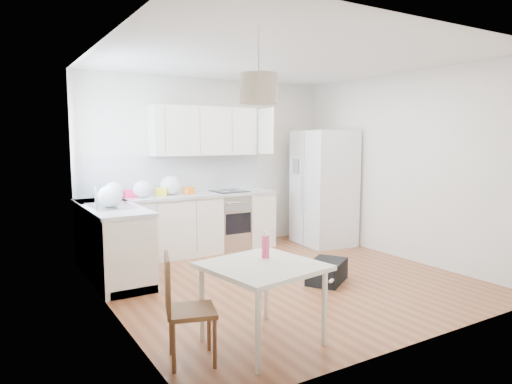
% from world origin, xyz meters
% --- Properties ---
extents(floor, '(4.20, 4.20, 0.00)m').
position_xyz_m(floor, '(0.00, 0.00, 0.00)').
color(floor, brown).
rests_on(floor, ground).
extents(ceiling, '(4.20, 4.20, 0.00)m').
position_xyz_m(ceiling, '(0.00, 0.00, 2.70)').
color(ceiling, white).
rests_on(ceiling, wall_back).
extents(wall_back, '(4.20, 0.00, 4.20)m').
position_xyz_m(wall_back, '(0.00, 2.10, 1.35)').
color(wall_back, silver).
rests_on(wall_back, floor).
extents(wall_left, '(0.00, 4.20, 4.20)m').
position_xyz_m(wall_left, '(-2.10, 0.00, 1.35)').
color(wall_left, silver).
rests_on(wall_left, floor).
extents(wall_right, '(0.00, 4.20, 4.20)m').
position_xyz_m(wall_right, '(2.10, 0.00, 1.35)').
color(wall_right, silver).
rests_on(wall_right, floor).
extents(window_glassblock, '(0.02, 1.00, 1.00)m').
position_xyz_m(window_glassblock, '(-2.09, 1.15, 1.75)').
color(window_glassblock, '#BFE0F9').
rests_on(window_glassblock, wall_left).
extents(cabinets_back, '(3.00, 0.60, 0.88)m').
position_xyz_m(cabinets_back, '(-0.60, 1.80, 0.44)').
color(cabinets_back, white).
rests_on(cabinets_back, floor).
extents(cabinets_left, '(0.60, 1.80, 0.88)m').
position_xyz_m(cabinets_left, '(-1.80, 1.20, 0.44)').
color(cabinets_left, white).
rests_on(cabinets_left, floor).
extents(counter_back, '(3.02, 0.64, 0.04)m').
position_xyz_m(counter_back, '(-0.60, 1.80, 0.90)').
color(counter_back, '#AEB1B3').
rests_on(counter_back, cabinets_back).
extents(counter_left, '(0.64, 1.82, 0.04)m').
position_xyz_m(counter_left, '(-1.80, 1.20, 0.90)').
color(counter_left, '#AEB1B3').
rests_on(counter_left, cabinets_left).
extents(backsplash_back, '(3.00, 0.01, 0.58)m').
position_xyz_m(backsplash_back, '(-0.60, 2.09, 1.21)').
color(backsplash_back, white).
rests_on(backsplash_back, wall_back).
extents(backsplash_left, '(0.01, 1.80, 0.58)m').
position_xyz_m(backsplash_left, '(-2.09, 1.20, 1.21)').
color(backsplash_left, white).
rests_on(backsplash_left, wall_left).
extents(upper_cabinets, '(1.70, 0.32, 0.75)m').
position_xyz_m(upper_cabinets, '(-0.15, 1.94, 1.88)').
color(upper_cabinets, white).
rests_on(upper_cabinets, wall_back).
extents(range_oven, '(0.50, 0.61, 0.88)m').
position_xyz_m(range_oven, '(0.20, 1.80, 0.44)').
color(range_oven, '#B7BABC').
rests_on(range_oven, floor).
extents(sink, '(0.50, 0.80, 0.16)m').
position_xyz_m(sink, '(-1.80, 1.15, 0.92)').
color(sink, '#B7BABC').
rests_on(sink, counter_left).
extents(refrigerator, '(0.97, 1.02, 1.89)m').
position_xyz_m(refrigerator, '(1.71, 1.28, 0.94)').
color(refrigerator, white).
rests_on(refrigerator, floor).
extents(dining_table, '(1.01, 1.01, 0.70)m').
position_xyz_m(dining_table, '(-1.17, -1.40, 0.62)').
color(dining_table, beige).
rests_on(dining_table, floor).
extents(dining_chair, '(0.46, 0.46, 0.87)m').
position_xyz_m(dining_chair, '(-1.82, -1.40, 0.43)').
color(dining_chair, '#4E3117').
rests_on(dining_chair, floor).
extents(drink_bottle, '(0.08, 0.08, 0.24)m').
position_xyz_m(drink_bottle, '(-1.03, -1.23, 0.82)').
color(drink_bottle, '#E03E66').
rests_on(drink_bottle, dining_table).
extents(gym_bag, '(0.68, 0.63, 0.26)m').
position_xyz_m(gym_bag, '(0.40, -0.38, 0.13)').
color(gym_bag, black).
rests_on(gym_bag, floor).
extents(pendant_lamp, '(0.42, 0.42, 0.25)m').
position_xyz_m(pendant_lamp, '(-1.09, -1.21, 2.18)').
color(pendant_lamp, '#C4B197').
rests_on(pendant_lamp, ceiling).
extents(grocery_bag_a, '(0.26, 0.22, 0.24)m').
position_xyz_m(grocery_bag_a, '(-1.61, 1.84, 1.04)').
color(grocery_bag_a, white).
rests_on(grocery_bag_a, counter_back).
extents(grocery_bag_b, '(0.27, 0.23, 0.24)m').
position_xyz_m(grocery_bag_b, '(-1.21, 1.76, 1.04)').
color(grocery_bag_b, white).
rests_on(grocery_bag_b, counter_back).
extents(grocery_bag_c, '(0.32, 0.27, 0.29)m').
position_xyz_m(grocery_bag_c, '(-0.75, 1.86, 1.06)').
color(grocery_bag_c, white).
rests_on(grocery_bag_c, counter_back).
extents(grocery_bag_d, '(0.23, 0.19, 0.20)m').
position_xyz_m(grocery_bag_d, '(-1.75, 1.41, 1.02)').
color(grocery_bag_d, white).
rests_on(grocery_bag_d, counter_back).
extents(grocery_bag_e, '(0.30, 0.25, 0.27)m').
position_xyz_m(grocery_bag_e, '(-1.84, 1.05, 1.05)').
color(grocery_bag_e, white).
rests_on(grocery_bag_e, counter_left).
extents(snack_orange, '(0.18, 0.14, 0.11)m').
position_xyz_m(snack_orange, '(-0.48, 1.80, 0.97)').
color(snack_orange, orange).
rests_on(snack_orange, counter_back).
extents(snack_yellow, '(0.20, 0.18, 0.12)m').
position_xyz_m(snack_yellow, '(-0.92, 1.82, 0.98)').
color(snack_yellow, yellow).
rests_on(snack_yellow, counter_back).
extents(snack_red, '(0.19, 0.15, 0.11)m').
position_xyz_m(snack_red, '(-1.37, 1.82, 0.98)').
color(snack_red, '#DB1B46').
rests_on(snack_red, counter_back).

